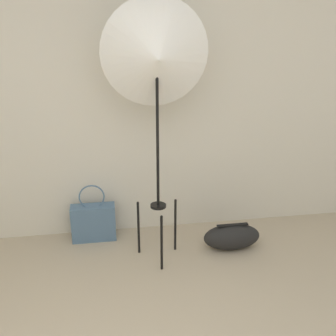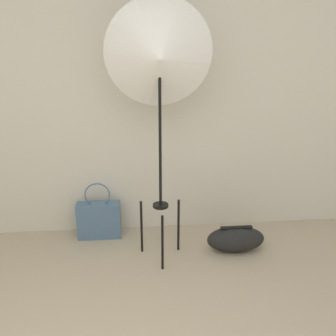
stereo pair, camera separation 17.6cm
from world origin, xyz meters
The scene contains 4 objects.
wall_back centered at (0.00, 2.57, 1.30)m, with size 8.00×0.05×2.60m.
photo_umbrella centered at (0.50, 2.03, 1.57)m, with size 0.77×0.34×1.98m.
tote_bag centered at (-0.02, 2.40, 0.17)m, with size 0.38×0.14×0.52m.
duffel_bag centered at (1.12, 2.06, 0.11)m, with size 0.48×0.22×0.23m.
Camera 2 is at (0.31, -0.73, 1.80)m, focal length 42.00 mm.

